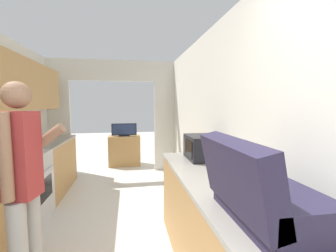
{
  "coord_description": "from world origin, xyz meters",
  "views": [
    {
      "loc": [
        0.33,
        -0.4,
        1.54
      ],
      "look_at": [
        0.87,
        2.66,
        1.24
      ],
      "focal_mm": 24.0,
      "sensor_mm": 36.0,
      "label": 1
    }
  ],
  "objects": [
    {
      "name": "range_oven",
      "position": [
        -1.05,
        2.58,
        0.46
      ],
      "size": [
        0.66,
        0.79,
        1.05
      ],
      "color": "#B7B7BC",
      "rests_on": "ground_plane"
    },
    {
      "name": "tv_cabinet",
      "position": [
        0.21,
        5.29,
        0.37
      ],
      "size": [
        0.78,
        0.42,
        0.75
      ],
      "color": "#B2844C",
      "rests_on": "ground_plane"
    },
    {
      "name": "counter_left",
      "position": [
        -1.06,
        2.7,
        0.46
      ],
      "size": [
        0.62,
        3.59,
        0.91
      ],
      "color": "#B2844C",
      "rests_on": "ground_plane"
    },
    {
      "name": "wall_right",
      "position": [
        1.39,
        1.75,
        1.25
      ],
      "size": [
        0.06,
        7.1,
        2.5
      ],
      "color": "silver",
      "rests_on": "ground_plane"
    },
    {
      "name": "television",
      "position": [
        0.21,
        5.24,
        0.9
      ],
      "size": [
        0.61,
        0.16,
        0.32
      ],
      "color": "black",
      "rests_on": "tv_cabinet"
    },
    {
      "name": "suitcase",
      "position": [
        0.99,
        0.65,
        1.07
      ],
      "size": [
        0.47,
        0.68,
        0.46
      ],
      "color": "#231E38",
      "rests_on": "counter_right"
    },
    {
      "name": "microwave",
      "position": [
        1.16,
        2.03,
        1.05
      ],
      "size": [
        0.36,
        0.44,
        0.27
      ],
      "color": "black",
      "rests_on": "counter_right"
    },
    {
      "name": "wall_far_with_doorway",
      "position": [
        0.0,
        4.73,
        1.46
      ],
      "size": [
        3.13,
        0.06,
        2.5
      ],
      "color": "silver",
      "rests_on": "ground_plane"
    },
    {
      "name": "person",
      "position": [
        -0.46,
        1.38,
        0.92
      ],
      "size": [
        0.55,
        0.42,
        1.7
      ],
      "rotation": [
        0.0,
        0.0,
        1.37
      ],
      "color": "#9E9E9E",
      "rests_on": "ground_plane"
    },
    {
      "name": "counter_right",
      "position": [
        1.06,
        1.32,
        0.46
      ],
      "size": [
        0.62,
        2.2,
        0.91
      ],
      "color": "#B2844C",
      "rests_on": "ground_plane"
    }
  ]
}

